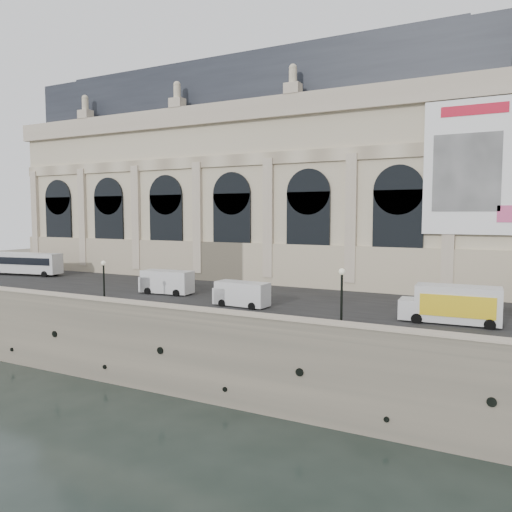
{
  "coord_description": "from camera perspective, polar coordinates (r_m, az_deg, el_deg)",
  "views": [
    {
      "loc": [
        26.71,
        -31.26,
        14.46
      ],
      "look_at": [
        -0.74,
        22.0,
        9.44
      ],
      "focal_mm": 35.0,
      "sensor_mm": 36.0,
      "label": 1
    }
  ],
  "objects": [
    {
      "name": "street",
      "position": [
        53.22,
        -3.25,
        -4.33
      ],
      "size": [
        160.0,
        24.0,
        0.06
      ],
      "primitive_type": "cube",
      "color": "#2D2D2D",
      "rests_on": "quay"
    },
    {
      "name": "van_b",
      "position": [
        45.86,
        -1.92,
        -4.35
      ],
      "size": [
        5.27,
        2.37,
        2.3
      ],
      "color": "silver",
      "rests_on": "quay"
    },
    {
      "name": "van_c",
      "position": [
        53.82,
        -10.42,
        -2.95
      ],
      "size": [
        5.82,
        2.7,
        2.52
      ],
      "color": "silver",
      "rests_on": "quay"
    },
    {
      "name": "quay",
      "position": [
        72.35,
        5.26,
        -4.35
      ],
      "size": [
        160.0,
        70.0,
        6.0
      ],
      "primitive_type": "cube",
      "color": "gray",
      "rests_on": "ground"
    },
    {
      "name": "box_truck",
      "position": [
        41.49,
        21.47,
        -5.2
      ],
      "size": [
        7.51,
        2.95,
        2.98
      ],
      "color": "silver",
      "rests_on": "quay"
    },
    {
      "name": "museum",
      "position": [
        70.39,
        -0.49,
        9.08
      ],
      "size": [
        69.0,
        18.7,
        29.1
      ],
      "color": "beige",
      "rests_on": "quay"
    },
    {
      "name": "lamp_right",
      "position": [
        36.19,
        9.75,
        -5.07
      ],
      "size": [
        0.47,
        0.47,
        4.64
      ],
      "color": "black",
      "rests_on": "quay"
    },
    {
      "name": "bus_left",
      "position": [
        75.84,
        -24.78,
        -0.72
      ],
      "size": [
        10.86,
        3.88,
        3.13
      ],
      "color": "silver",
      "rests_on": "quay"
    },
    {
      "name": "ground",
      "position": [
        43.58,
        -12.91,
        -14.71
      ],
      "size": [
        260.0,
        260.0,
        0.0
      ],
      "primitive_type": "plane",
      "color": "black",
      "rests_on": "ground"
    },
    {
      "name": "lamp_left",
      "position": [
        47.21,
        -16.98,
        -3.12
      ],
      "size": [
        0.44,
        0.44,
        4.3
      ],
      "color": "black",
      "rests_on": "quay"
    },
    {
      "name": "parapet",
      "position": [
        42.3,
        -12.56,
        -6.01
      ],
      "size": [
        160.0,
        1.4,
        1.21
      ],
      "color": "gray",
      "rests_on": "quay"
    }
  ]
}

